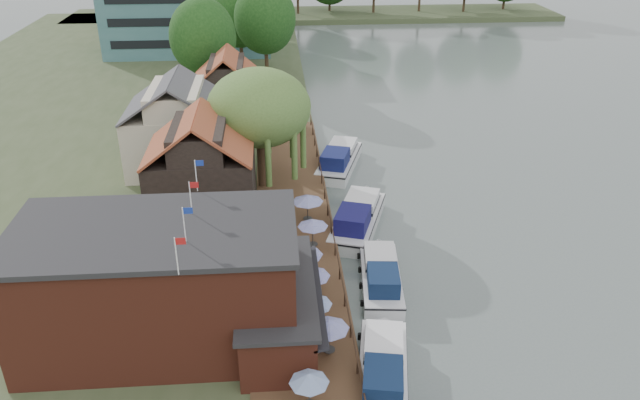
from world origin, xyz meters
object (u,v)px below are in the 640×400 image
object	(u,v)px
cottage_a	(201,166)
cruiser_3	(339,156)
pub	(195,283)
umbrella_6	(308,209)
cruiser_1	(381,272)
cottage_b	(178,123)
cruiser_0	(383,365)
umbrella_5	(313,234)
umbrella_1	(329,338)
cruiser_2	(358,215)
cottage_c	(228,93)
umbrella_4	(305,263)
hotel_block	(188,11)
willow	(260,130)
umbrella_2	(314,313)
umbrella_0	(309,392)
umbrella_3	(312,285)

from	to	relation	value
cottage_a	cruiser_3	xyz separation A→B (m)	(11.82, 10.60, -4.00)
cottage_a	cruiser_3	size ratio (longest dim) A/B	0.84
pub	umbrella_6	size ratio (longest dim) A/B	8.23
cottage_a	cruiser_1	world-z (taller)	cottage_a
cottage_b	cruiser_0	size ratio (longest dim) A/B	1.03
umbrella_5	cruiser_3	bearing A→B (deg)	77.60
umbrella_1	cruiser_2	size ratio (longest dim) A/B	0.23
cruiser_2	cottage_b	bearing A→B (deg)	161.57
cruiser_1	cottage_b	bearing A→B (deg)	134.32
cruiser_2	cottage_c	bearing A→B (deg)	137.11
pub	umbrella_4	bearing A→B (deg)	39.44
hotel_block	cruiser_2	distance (m)	60.73
umbrella_5	cruiser_0	xyz separation A→B (m)	(3.01, -12.53, -1.17)
willow	cruiser_3	distance (m)	10.47
cottage_a	umbrella_6	distance (m)	8.81
umbrella_1	willow	bearing A→B (deg)	99.65
cottage_a	cottage_b	xyz separation A→B (m)	(-3.00, 10.00, 0.00)
pub	cruiser_2	size ratio (longest dim) A/B	1.92
cruiser_3	cottage_b	bearing A→B (deg)	-160.23
umbrella_6	cruiser_0	size ratio (longest dim) A/B	0.26
umbrella_1	umbrella_5	world-z (taller)	same
cottage_a	cottage_c	size ratio (longest dim) A/B	1.01
umbrella_1	umbrella_2	distance (m)	2.33
umbrella_0	umbrella_4	distance (m)	11.73
cottage_b	umbrella_3	distance (m)	24.86
umbrella_1	umbrella_4	size ratio (longest dim) A/B	1.00
umbrella_6	umbrella_2	bearing A→B (deg)	-91.69
pub	umbrella_0	xyz separation A→B (m)	(5.97, -6.44, -2.36)
cottage_c	cruiser_2	distance (m)	23.50
cottage_b	cruiser_0	world-z (taller)	cottage_b
pub	umbrella_6	distance (m)	14.94
cottage_c	cruiser_1	bearing A→B (deg)	-67.78
umbrella_0	willow	bearing A→B (deg)	95.33
cruiser_2	cruiser_1	bearing A→B (deg)	-67.32
cruiser_0	umbrella_4	bearing A→B (deg)	123.79
umbrella_3	umbrella_4	size ratio (longest dim) A/B	1.00
cottage_c	umbrella_6	size ratio (longest dim) A/B	3.50
hotel_block	umbrella_2	world-z (taller)	hotel_block
willow	cruiser_1	distance (m)	17.28
umbrella_4	umbrella_2	bearing A→B (deg)	-87.45
pub	cruiser_2	xyz separation A→B (m)	(11.03, 13.63, -3.37)
umbrella_0	umbrella_6	world-z (taller)	same
umbrella_6	umbrella_1	bearing A→B (deg)	-89.02
cottage_c	umbrella_6	bearing A→B (deg)	-71.49
willow	umbrella_2	bearing A→B (deg)	-81.10
umbrella_2	umbrella_4	bearing A→B (deg)	92.55
pub	umbrella_0	world-z (taller)	pub
pub	hotel_block	distance (m)	71.49
willow	umbrella_2	distance (m)	20.78
cottage_b	umbrella_2	world-z (taller)	cottage_b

